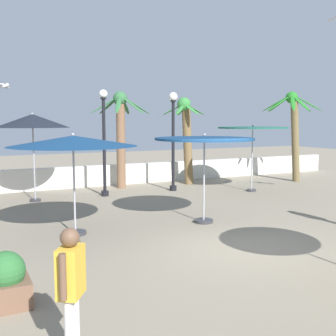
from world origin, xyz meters
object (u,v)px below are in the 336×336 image
object	(u,v)px
seagull_1	(2,85)
planter	(6,282)
palm_tree_0	(121,128)
patio_umbrella_1	(253,130)
patio_umbrella_3	(73,142)
lamp_post_0	(104,137)
patio_umbrella_2	(32,121)
patio_umbrella_4	(204,143)
lamp_post_1	(173,133)
guest_1	(71,283)
palm_tree_2	(186,131)
palm_tree_3	(294,124)

from	to	relation	value
seagull_1	planter	bearing A→B (deg)	-95.77
palm_tree_0	seagull_1	distance (m)	5.73
patio_umbrella_1	planter	distance (m)	12.04
patio_umbrella_3	seagull_1	bearing A→B (deg)	110.20
patio_umbrella_3	lamp_post_0	bearing A→B (deg)	64.04
patio_umbrella_1	patio_umbrella_2	size ratio (longest dim) A/B	0.88
patio_umbrella_4	lamp_post_1	xyz separation A→B (m)	(1.67, 5.07, 0.13)
guest_1	palm_tree_0	bearing A→B (deg)	67.17
patio_umbrella_2	lamp_post_1	size ratio (longest dim) A/B	0.78
patio_umbrella_2	patio_umbrella_4	size ratio (longest dim) A/B	1.14
palm_tree_2	lamp_post_1	size ratio (longest dim) A/B	0.97
patio_umbrella_1	guest_1	world-z (taller)	patio_umbrella_1
seagull_1	guest_1	bearing A→B (deg)	-91.02
palm_tree_3	seagull_1	xyz separation A→B (m)	(-12.45, -1.03, 1.20)
palm_tree_2	seagull_1	xyz separation A→B (m)	(-7.68, -2.54, 1.47)
patio_umbrella_4	lamp_post_0	distance (m)	5.28
patio_umbrella_1	planter	xyz separation A→B (m)	(-9.82, -6.64, -2.07)
patio_umbrella_2	patio_umbrella_4	world-z (taller)	patio_umbrella_2
patio_umbrella_1	planter	world-z (taller)	patio_umbrella_1
palm_tree_3	lamp_post_1	bearing A→B (deg)	177.35
planter	guest_1	bearing A→B (deg)	-74.57
palm_tree_3	palm_tree_2	bearing A→B (deg)	162.43
patio_umbrella_3	lamp_post_0	size ratio (longest dim) A/B	0.79
patio_umbrella_4	palm_tree_2	size ratio (longest dim) A/B	0.71
patio_umbrella_4	guest_1	xyz separation A→B (m)	(-4.89, -5.06, -1.22)
planter	patio_umbrella_3	bearing A→B (deg)	61.01
planter	palm_tree_0	bearing A→B (deg)	60.75
palm_tree_0	palm_tree_2	world-z (taller)	palm_tree_0
guest_1	planter	size ratio (longest dim) A/B	1.89
lamp_post_0	seagull_1	distance (m)	4.16
palm_tree_3	planter	bearing A→B (deg)	-148.97
lamp_post_0	lamp_post_1	size ratio (longest dim) A/B	1.00
palm_tree_2	planter	distance (m)	12.76
palm_tree_0	patio_umbrella_2	bearing A→B (deg)	-159.26
patio_umbrella_4	planter	size ratio (longest dim) A/B	3.18
patio_umbrella_1	guest_1	bearing A→B (deg)	-137.23
patio_umbrella_2	lamp_post_0	world-z (taller)	lamp_post_0
lamp_post_1	patio_umbrella_1	bearing A→B (deg)	-29.52
patio_umbrella_4	lamp_post_0	bearing A→B (deg)	102.75
patio_umbrella_2	palm_tree_3	distance (m)	11.41
palm_tree_2	lamp_post_1	bearing A→B (deg)	-136.20
patio_umbrella_2	seagull_1	world-z (taller)	seagull_1
palm_tree_0	patio_umbrella_3	bearing A→B (deg)	-119.39
palm_tree_2	guest_1	size ratio (longest dim) A/B	2.38
patio_umbrella_1	patio_umbrella_4	bearing A→B (deg)	-141.28
guest_1	patio_umbrella_1	bearing A→B (deg)	42.77
patio_umbrella_1	lamp_post_1	size ratio (longest dim) A/B	0.69
patio_umbrella_3	planter	distance (m)	4.43
patio_umbrella_2	palm_tree_2	world-z (taller)	palm_tree_2
patio_umbrella_1	patio_umbrella_3	xyz separation A→B (m)	(-7.89, -3.15, -0.16)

